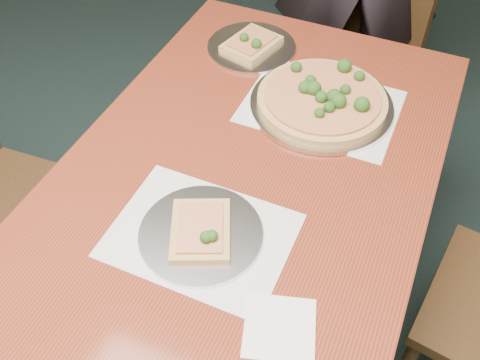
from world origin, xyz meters
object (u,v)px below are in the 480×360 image
at_px(slice_plate_near, 201,232).
at_px(slice_plate_far, 251,45).
at_px(pizza_pan, 323,100).
at_px(chair_far, 361,39).
at_px(dining_table, 240,204).

height_order(slice_plate_near, slice_plate_far, same).
height_order(pizza_pan, slice_plate_near, pizza_pan).
xyz_separation_m(pizza_pan, slice_plate_far, (-0.29, 0.18, -0.01)).
height_order(chair_far, pizza_pan, chair_far).
distance_m(chair_far, slice_plate_far, 0.66).
height_order(chair_far, slice_plate_near, chair_far).
relative_size(dining_table, slice_plate_far, 5.36).
bearing_deg(chair_far, pizza_pan, -67.46).
bearing_deg(slice_plate_near, slice_plate_far, 104.09).
height_order(dining_table, chair_far, chair_far).
relative_size(pizza_pan, slice_plate_far, 1.43).
relative_size(chair_far, slice_plate_near, 3.25).
distance_m(chair_far, slice_plate_near, 1.30).
relative_size(chair_far, slice_plate_far, 3.25).
distance_m(pizza_pan, slice_plate_near, 0.55).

